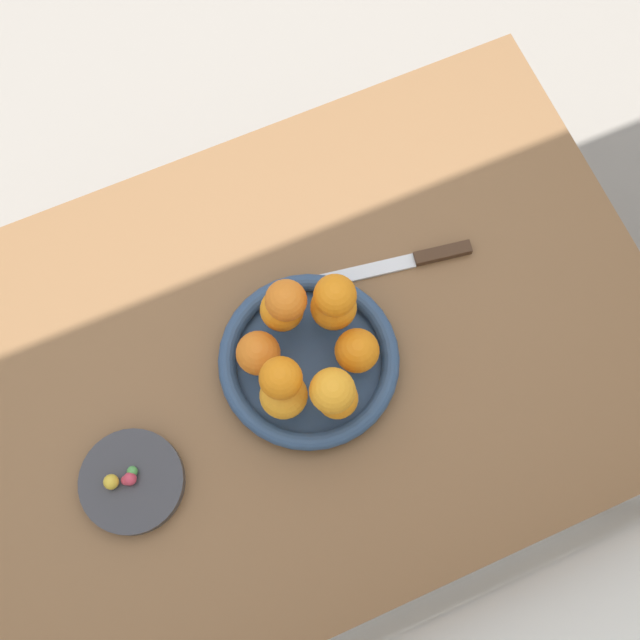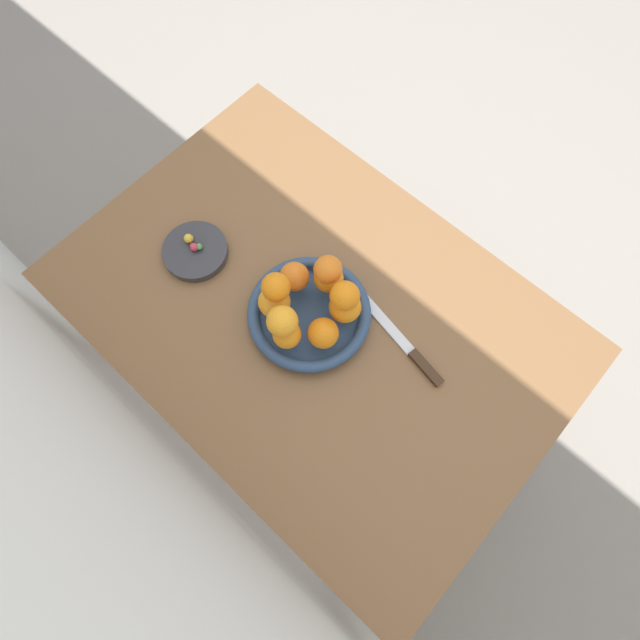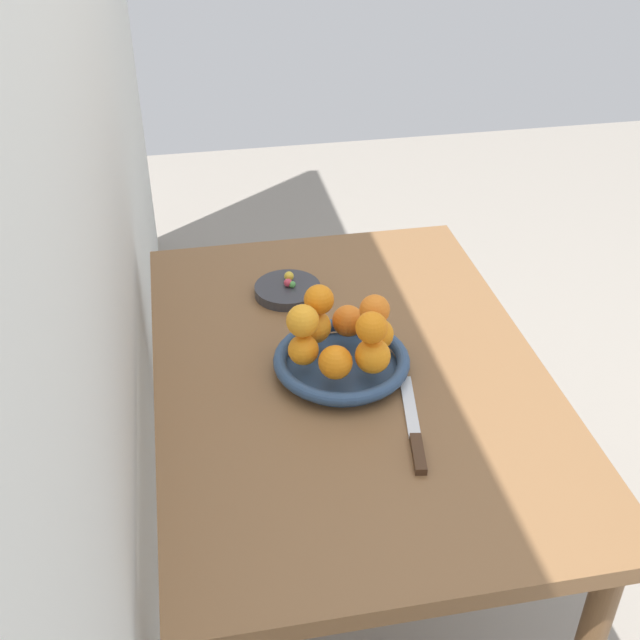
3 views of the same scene
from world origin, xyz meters
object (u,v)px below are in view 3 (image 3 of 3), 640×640
Objects in this scene: orange_5 at (335,362)px; orange_3 at (314,326)px; fruit_bowl at (341,362)px; orange_4 at (303,350)px; dining_table at (349,403)px; orange_6 at (374,308)px; candy_ball_3 at (289,276)px; candy_ball_2 at (292,284)px; orange_8 at (303,321)px; orange_9 at (319,300)px; orange_7 at (372,328)px; candy_ball_0 at (288,283)px; orange_0 at (373,356)px; orange_1 at (377,334)px; candy_dish at (288,290)px; orange_2 at (348,321)px; candy_ball_1 at (288,282)px; knife at (414,430)px.

orange_3 is at bearing 8.64° from orange_5.
fruit_bowl is 4.52× the size of orange_4.
orange_6 reaches higher than dining_table.
orange_5 is 0.39m from candy_ball_3.
fruit_bowl reaches higher than candy_ball_2.
orange_9 reaches higher than orange_8.
fruit_bowl is at bearing -81.97° from orange_4.
candy_ball_0 is (0.35, 0.10, -0.11)m from orange_7.
orange_6 is at bearing -157.90° from candy_ball_2.
orange_3 reaches higher than candy_ball_3.
orange_7 is (-0.05, -0.12, 0.07)m from orange_4.
orange_0 is 0.07m from orange_5.
orange_1 is at bearing -84.96° from orange_8.
orange_0 is 1.00× the size of orange_3.
orange_9 is (-0.00, -0.01, 0.06)m from orange_3.
candy_dish is 0.38m from orange_0.
orange_8 is (0.01, -0.00, 0.06)m from orange_4.
orange_2 is 0.09m from orange_9.
orange_1 is 0.13m from orange_9.
orange_3 is 3.11× the size of candy_ball_3.
orange_0 reaches higher than candy_ball_3.
dining_table is 0.18m from orange_5.
orange_4 is at bearing 98.45° from orange_6.
orange_5 is 4.42× the size of candy_ball_1.
orange_9 is 0.29m from candy_ball_3.
orange_7 is (0.00, 0.00, 0.06)m from orange_0.
orange_3 is 4.43× the size of candy_ball_2.
orange_8 is at bearing 95.04° from orange_1.
orange_3 is at bearing 50.32° from dining_table.
orange_5 is at bearing 158.03° from fruit_bowl.
orange_8 is 0.34m from candy_ball_3.
orange_2 is at bearing -56.17° from orange_8.
orange_0 is 1.13× the size of orange_7.
fruit_bowl is at bearing -170.15° from candy_ball_2.
orange_0 is at bearing -171.03° from orange_2.
dining_table is at bearing -85.13° from orange_8.
orange_4 is at bearing 175.97° from candy_ball_3.
orange_5 reaches higher than orange_4.
orange_3 is at bearing 68.52° from orange_1.
orange_6 is 4.03× the size of candy_ball_1.
orange_0 is 4.42× the size of candy_ball_2.
orange_0 is 0.15m from orange_9.
orange_8 is at bearing 92.15° from fruit_bowl.
orange_2 is 0.27m from candy_ball_3.
dining_table is 0.18m from orange_0.
fruit_bowl is 1.80× the size of candy_dish.
orange_2 reaches higher than candy_ball_2.
orange_1 reaches higher than dining_table.
candy_ball_3 is 0.08× the size of knife.
knife is (-0.50, -0.15, -0.02)m from candy_ball_1.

